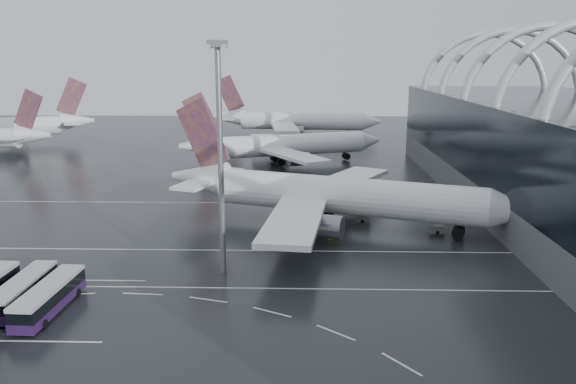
{
  "coord_description": "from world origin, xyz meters",
  "views": [
    {
      "loc": [
        10.14,
        -66.97,
        27.97
      ],
      "look_at": [
        7.82,
        20.36,
        7.0
      ],
      "focal_mm": 35.0,
      "sensor_mm": 36.0,
      "label": 1
    }
  ],
  "objects_px": {
    "bus_row_near_d": "(49,297)",
    "gse_cart_belly_b": "(362,218)",
    "airliner_gate_b": "(281,146)",
    "gse_cart_belly_d": "(437,229)",
    "airliner_gate_c": "(292,121)",
    "gse_cart_belly_a": "(335,235)",
    "airliner_main": "(329,195)",
    "floodlight_mast": "(220,131)",
    "jet_remote_far": "(19,127)",
    "bus_row_near_c": "(23,291)"
  },
  "relations": [
    {
      "from": "gse_cart_belly_a",
      "to": "gse_cart_belly_d",
      "type": "distance_m",
      "value": 17.11
    },
    {
      "from": "airliner_main",
      "to": "gse_cart_belly_b",
      "type": "xyz_separation_m",
      "value": [
        6.03,
        2.43,
        -4.68
      ]
    },
    {
      "from": "bus_row_near_d",
      "to": "gse_cart_belly_b",
      "type": "distance_m",
      "value": 53.43
    },
    {
      "from": "bus_row_near_c",
      "to": "floodlight_mast",
      "type": "bearing_deg",
      "value": -63.85
    },
    {
      "from": "bus_row_near_d",
      "to": "gse_cart_belly_b",
      "type": "relative_size",
      "value": 5.73
    },
    {
      "from": "airliner_gate_c",
      "to": "bus_row_near_d",
      "type": "relative_size",
      "value": 4.74
    },
    {
      "from": "airliner_main",
      "to": "gse_cart_belly_a",
      "type": "bearing_deg",
      "value": -64.5
    },
    {
      "from": "jet_remote_far",
      "to": "airliner_main",
      "type": "bearing_deg",
      "value": 111.34
    },
    {
      "from": "airliner_main",
      "to": "bus_row_near_d",
      "type": "xyz_separation_m",
      "value": [
        -32.87,
        -34.18,
        -3.55
      ]
    },
    {
      "from": "airliner_main",
      "to": "airliner_gate_c",
      "type": "height_order",
      "value": "airliner_gate_c"
    },
    {
      "from": "jet_remote_far",
      "to": "bus_row_near_c",
      "type": "bearing_deg",
      "value": 90.64
    },
    {
      "from": "gse_cart_belly_d",
      "to": "airliner_gate_b",
      "type": "bearing_deg",
      "value": 114.64
    },
    {
      "from": "jet_remote_far",
      "to": "airliner_gate_b",
      "type": "bearing_deg",
      "value": 133.03
    },
    {
      "from": "bus_row_near_c",
      "to": "bus_row_near_d",
      "type": "xyz_separation_m",
      "value": [
        3.84,
        -1.71,
        0.05
      ]
    },
    {
      "from": "airliner_gate_c",
      "to": "airliner_gate_b",
      "type": "bearing_deg",
      "value": -86.54
    },
    {
      "from": "floodlight_mast",
      "to": "gse_cart_belly_b",
      "type": "distance_m",
      "value": 36.85
    },
    {
      "from": "airliner_main",
      "to": "airliner_gate_b",
      "type": "bearing_deg",
      "value": 118.99
    },
    {
      "from": "bus_row_near_d",
      "to": "airliner_main",
      "type": "bearing_deg",
      "value": -41.62
    },
    {
      "from": "jet_remote_far",
      "to": "airliner_gate_c",
      "type": "bearing_deg",
      "value": 167.22
    },
    {
      "from": "floodlight_mast",
      "to": "gse_cart_belly_b",
      "type": "relative_size",
      "value": 13.22
    },
    {
      "from": "airliner_gate_c",
      "to": "gse_cart_belly_a",
      "type": "distance_m",
      "value": 119.45
    },
    {
      "from": "bus_row_near_c",
      "to": "gse_cart_belly_a",
      "type": "distance_m",
      "value": 45.37
    },
    {
      "from": "jet_remote_far",
      "to": "floodlight_mast",
      "type": "distance_m",
      "value": 140.94
    },
    {
      "from": "airliner_gate_b",
      "to": "gse_cart_belly_d",
      "type": "xyz_separation_m",
      "value": [
        27.84,
        -60.69,
        -4.29
      ]
    },
    {
      "from": "gse_cart_belly_a",
      "to": "gse_cart_belly_d",
      "type": "bearing_deg",
      "value": 11.12
    },
    {
      "from": "gse_cart_belly_a",
      "to": "bus_row_near_c",
      "type": "bearing_deg",
      "value": -145.84
    },
    {
      "from": "floodlight_mast",
      "to": "gse_cart_belly_d",
      "type": "bearing_deg",
      "value": 29.09
    },
    {
      "from": "jet_remote_far",
      "to": "bus_row_near_d",
      "type": "xyz_separation_m",
      "value": [
        65.61,
        -125.08,
        -3.85
      ]
    },
    {
      "from": "airliner_gate_c",
      "to": "gse_cart_belly_a",
      "type": "height_order",
      "value": "airliner_gate_c"
    },
    {
      "from": "bus_row_near_c",
      "to": "bus_row_near_d",
      "type": "bearing_deg",
      "value": -113.94
    },
    {
      "from": "airliner_gate_c",
      "to": "gse_cart_belly_d",
      "type": "height_order",
      "value": "airliner_gate_c"
    },
    {
      "from": "floodlight_mast",
      "to": "gse_cart_belly_b",
      "type": "xyz_separation_m",
      "value": [
        20.92,
        24.21,
        -18.28
      ]
    },
    {
      "from": "gse_cart_belly_a",
      "to": "gse_cart_belly_d",
      "type": "relative_size",
      "value": 0.97
    },
    {
      "from": "jet_remote_far",
      "to": "bus_row_near_c",
      "type": "height_order",
      "value": "jet_remote_far"
    },
    {
      "from": "airliner_gate_c",
      "to": "gse_cart_belly_a",
      "type": "xyz_separation_m",
      "value": [
        9.15,
        -119.0,
        -4.89
      ]
    },
    {
      "from": "gse_cart_belly_d",
      "to": "gse_cart_belly_b",
      "type": "bearing_deg",
      "value": 152.11
    },
    {
      "from": "airliner_gate_b",
      "to": "airliner_main",
      "type": "bearing_deg",
      "value": -99.47
    },
    {
      "from": "floodlight_mast",
      "to": "bus_row_near_c",
      "type": "bearing_deg",
      "value": -153.91
    },
    {
      "from": "airliner_main",
      "to": "jet_remote_far",
      "type": "xyz_separation_m",
      "value": [
        -98.49,
        90.9,
        0.29
      ]
    },
    {
      "from": "airliner_main",
      "to": "gse_cart_belly_b",
      "type": "height_order",
      "value": "airliner_main"
    },
    {
      "from": "gse_cart_belly_b",
      "to": "gse_cart_belly_d",
      "type": "xyz_separation_m",
      "value": [
        11.58,
        -6.13,
        0.0
      ]
    },
    {
      "from": "gse_cart_belly_a",
      "to": "gse_cart_belly_b",
      "type": "bearing_deg",
      "value": 61.08
    },
    {
      "from": "gse_cart_belly_d",
      "to": "bus_row_near_c",
      "type": "bearing_deg",
      "value": -152.09
    },
    {
      "from": "airliner_gate_b",
      "to": "airliner_gate_c",
      "type": "relative_size",
      "value": 0.89
    },
    {
      "from": "floodlight_mast",
      "to": "airliner_gate_b",
      "type": "bearing_deg",
      "value": 86.62
    },
    {
      "from": "gse_cart_belly_b",
      "to": "airliner_main",
      "type": "bearing_deg",
      "value": -158.02
    },
    {
      "from": "bus_row_near_c",
      "to": "gse_cart_belly_d",
      "type": "xyz_separation_m",
      "value": [
        54.33,
        28.77,
        -1.08
      ]
    },
    {
      "from": "bus_row_near_d",
      "to": "gse_cart_belly_d",
      "type": "height_order",
      "value": "bus_row_near_d"
    },
    {
      "from": "airliner_gate_c",
      "to": "floodlight_mast",
      "type": "relative_size",
      "value": 2.05
    },
    {
      "from": "airliner_gate_c",
      "to": "gse_cart_belly_a",
      "type": "relative_size",
      "value": 28.06
    }
  ]
}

